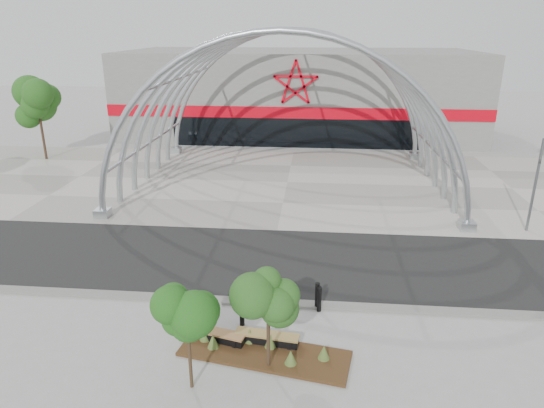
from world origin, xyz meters
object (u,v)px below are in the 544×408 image
at_px(bench_0, 215,336).
at_px(bollard_2, 242,312).
at_px(street_tree_0, 187,320).
at_px(street_tree_1, 268,301).
at_px(signal_pole, 535,184).
at_px(bench_1, 267,340).

bearing_deg(bench_0, bollard_2, 55.12).
distance_m(street_tree_0, bench_0, 3.09).
height_order(street_tree_0, bollard_2, street_tree_0).
height_order(street_tree_1, bench_0, street_tree_1).
xyz_separation_m(signal_pole, bench_0, (-14.44, -11.00, -2.39)).
bearing_deg(street_tree_1, bench_0, 149.15).
xyz_separation_m(signal_pole, bollard_2, (-13.69, -9.92, -2.06)).
xyz_separation_m(bench_1, bollard_2, (-1.02, 1.09, 0.33)).
bearing_deg(bench_0, street_tree_0, -96.85).
height_order(signal_pole, street_tree_0, signal_pole).
height_order(street_tree_1, bench_1, street_tree_1).
bearing_deg(street_tree_0, street_tree_1, 26.16).
xyz_separation_m(street_tree_0, bench_1, (2.04, 2.23, -2.11)).
bearing_deg(bench_0, street_tree_1, -30.85).
relative_size(signal_pole, street_tree_1, 1.48).
bearing_deg(street_tree_1, street_tree_0, -153.84).
xyz_separation_m(street_tree_0, bollard_2, (1.02, 3.32, -1.78)).
distance_m(signal_pole, bollard_2, 17.03).
height_order(street_tree_1, bollard_2, street_tree_1).
distance_m(bench_1, bollard_2, 1.53).
bearing_deg(bollard_2, signal_pole, 35.93).
xyz_separation_m(street_tree_1, bench_0, (-1.93, 1.16, -2.20)).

